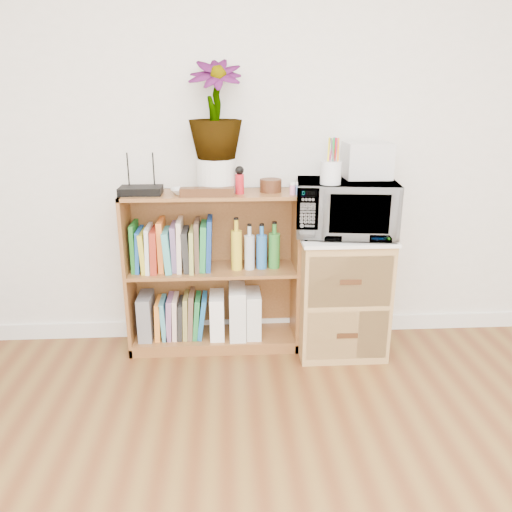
{
  "coord_description": "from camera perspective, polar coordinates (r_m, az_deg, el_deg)",
  "views": [
    {
      "loc": [
        -0.26,
        -0.68,
        1.48
      ],
      "look_at": [
        -0.1,
        1.95,
        0.62
      ],
      "focal_mm": 35.0,
      "sensor_mm": 36.0,
      "label": 1
    }
  ],
  "objects": [
    {
      "name": "white_bowl",
      "position": [
        2.81,
        -8.38,
        7.33
      ],
      "size": [
        0.13,
        0.13,
        0.03
      ],
      "primitive_type": "imported",
      "color": "silver",
      "rests_on": "bookshelf"
    },
    {
      "name": "potted_plant",
      "position": [
        2.8,
        -4.71,
        16.32
      ],
      "size": [
        0.29,
        0.29,
        0.52
      ],
      "primitive_type": "imported",
      "color": "#2B692A",
      "rests_on": "plant_pot"
    },
    {
      "name": "plant_pot",
      "position": [
        2.84,
        -4.53,
        9.16
      ],
      "size": [
        0.22,
        0.22,
        0.19
      ],
      "primitive_type": "cylinder",
      "color": "silver",
      "rests_on": "bookshelf"
    },
    {
      "name": "paint_jars",
      "position": [
        2.77,
        4.87,
        7.59
      ],
      "size": [
        0.12,
        0.04,
        0.06
      ],
      "primitive_type": "cube",
      "color": "pink",
      "rests_on": "bookshelf"
    },
    {
      "name": "skirting_board",
      "position": [
        3.26,
        1.54,
        -7.92
      ],
      "size": [
        4.0,
        0.02,
        0.1
      ],
      "primitive_type": "cube",
      "color": "white",
      "rests_on": "ground"
    },
    {
      "name": "lower_books",
      "position": [
        3.08,
        -8.58,
        -6.82
      ],
      "size": [
        0.31,
        0.19,
        0.28
      ],
      "color": "orange",
      "rests_on": "bookshelf"
    },
    {
      "name": "magazine_holder_left",
      "position": [
        3.05,
        -4.46,
        -6.73
      ],
      "size": [
        0.08,
        0.21,
        0.27
      ],
      "primitive_type": "cube",
      "color": "white",
      "rests_on": "bookshelf"
    },
    {
      "name": "kokeshi_doll",
      "position": [
        2.78,
        -1.88,
        8.22
      ],
      "size": [
        0.05,
        0.05,
        0.11
      ],
      "primitive_type": "cylinder",
      "color": "#B51620",
      "rests_on": "bookshelf"
    },
    {
      "name": "microwave",
      "position": [
        2.84,
        10.17,
        5.41
      ],
      "size": [
        0.59,
        0.44,
        0.3
      ],
      "primitive_type": "imported",
      "rotation": [
        0.0,
        0.0,
        -0.13
      ],
      "color": "silver",
      "rests_on": "wicker_unit"
    },
    {
      "name": "pen_cup",
      "position": [
        2.7,
        8.54,
        9.41
      ],
      "size": [
        0.11,
        0.11,
        0.12
      ],
      "primitive_type": "cylinder",
      "color": "silver",
      "rests_on": "microwave"
    },
    {
      "name": "trinket_box",
      "position": [
        2.73,
        -5.6,
        7.29
      ],
      "size": [
        0.29,
        0.07,
        0.05
      ],
      "primitive_type": "cube",
      "color": "#37200F",
      "rests_on": "bookshelf"
    },
    {
      "name": "magazine_holder_right",
      "position": [
        3.05,
        -0.34,
        -6.55
      ],
      "size": [
        0.09,
        0.22,
        0.28
      ],
      "primitive_type": "cube",
      "color": "silver",
      "rests_on": "bookshelf"
    },
    {
      "name": "liquor_bottles",
      "position": [
        2.91,
        -0.06,
        1.22
      ],
      "size": [
        0.29,
        0.07,
        0.3
      ],
      "color": "yellow",
      "rests_on": "bookshelf"
    },
    {
      "name": "small_appliance",
      "position": [
        2.93,
        12.59,
        10.61
      ],
      "size": [
        0.25,
        0.21,
        0.2
      ],
      "primitive_type": "cube",
      "color": "silver",
      "rests_on": "microwave"
    },
    {
      "name": "cookbooks",
      "position": [
        2.93,
        -9.46,
        0.99
      ],
      "size": [
        0.46,
        0.2,
        0.3
      ],
      "color": "#1D7023",
      "rests_on": "bookshelf"
    },
    {
      "name": "wicker_unit",
      "position": [
        3.01,
        9.58,
        -4.27
      ],
      "size": [
        0.5,
        0.45,
        0.7
      ],
      "primitive_type": "cube",
      "color": "#9E7542",
      "rests_on": "ground"
    },
    {
      "name": "magazine_holder_mid",
      "position": [
        3.04,
        -2.15,
        -6.32
      ],
      "size": [
        0.1,
        0.25,
        0.31
      ],
      "primitive_type": "cube",
      "color": "silver",
      "rests_on": "bookshelf"
    },
    {
      "name": "file_box",
      "position": [
        3.1,
        -12.42,
        -6.68
      ],
      "size": [
        0.08,
        0.21,
        0.27
      ],
      "primitive_type": "cube",
      "color": "slate",
      "rests_on": "bookshelf"
    },
    {
      "name": "wooden_bowl",
      "position": [
        2.85,
        1.69,
        8.06
      ],
      "size": [
        0.12,
        0.12,
        0.07
      ],
      "primitive_type": "cylinder",
      "color": "#3C1C10",
      "rests_on": "bookshelf"
    },
    {
      "name": "router",
      "position": [
        2.85,
        -13.03,
        7.31
      ],
      "size": [
        0.23,
        0.16,
        0.04
      ],
      "primitive_type": "cube",
      "color": "black",
      "rests_on": "bookshelf"
    },
    {
      "name": "bookshelf",
      "position": [
        2.96,
        -4.93,
        -1.86
      ],
      "size": [
        1.0,
        0.3,
        0.95
      ],
      "primitive_type": "cube",
      "color": "brown",
      "rests_on": "ground"
    }
  ]
}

